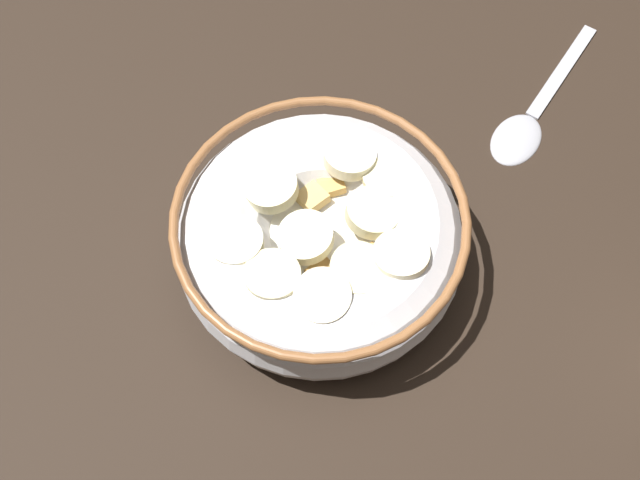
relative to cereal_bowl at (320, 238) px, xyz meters
The scene contains 3 objects.
ground_plane 4.36cm from the cereal_bowl, 106.42° to the right, with size 97.64×97.64×2.00cm, color black.
cereal_bowl is the anchor object (origin of this frame).
spoon 19.01cm from the cereal_bowl, 162.41° to the left, with size 15.25×3.51×0.80cm.
Camera 1 is at (17.81, 12.99, 45.80)cm, focal length 42.85 mm.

